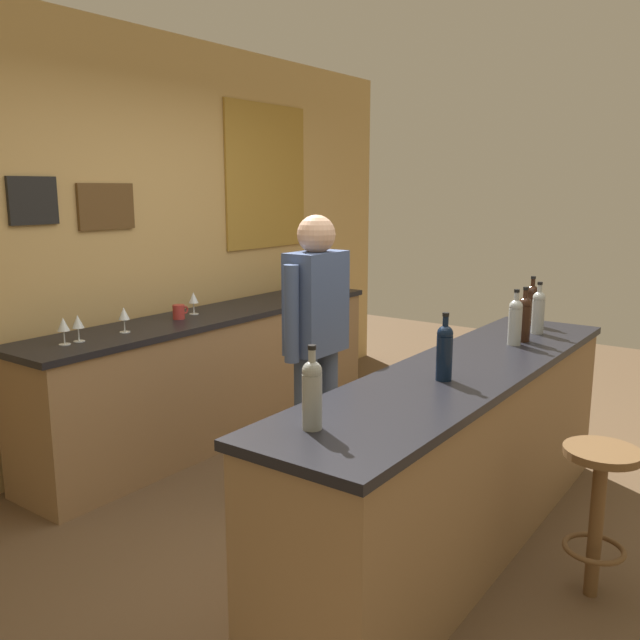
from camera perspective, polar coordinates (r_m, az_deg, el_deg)
name	(u,v)px	position (r m, az deg, el deg)	size (l,w,h in m)	color
ground_plane	(387,521)	(3.76, 5.72, -16.72)	(10.00, 10.00, 0.00)	brown
back_wall	(132,240)	(4.71, -15.74, 6.57)	(6.00, 0.09, 2.80)	tan
bar_counter	(459,458)	(3.41, 11.81, -11.45)	(2.73, 0.60, 0.92)	olive
side_counter	(216,374)	(4.84, -8.85, -4.60)	(2.99, 0.56, 0.90)	olive
bartender	(316,339)	(3.71, -0.32, -1.60)	(0.52, 0.21, 1.62)	#384766
bar_stool	(598,497)	(3.18, 22.71, -13.80)	(0.32, 0.32, 0.68)	brown
wine_bottle_a	(312,392)	(2.36, -0.68, -6.18)	(0.07, 0.07, 0.31)	#999E99
wine_bottle_b	(444,350)	(3.00, 10.60, -2.57)	(0.07, 0.07, 0.31)	black
wine_bottle_c	(515,320)	(3.76, 16.35, -0.02)	(0.07, 0.07, 0.31)	#999E99
wine_bottle_d	(524,317)	(3.86, 17.06, 0.23)	(0.07, 0.07, 0.31)	black
wine_bottle_e	(538,311)	(4.10, 18.17, 0.76)	(0.07, 0.07, 0.31)	#999E99
wine_bottle_f	(532,303)	(4.34, 17.66, 1.37)	(0.07, 0.07, 0.31)	black
wine_glass_a	(63,325)	(3.97, -21.10, -0.44)	(0.07, 0.07, 0.16)	silver
wine_glass_b	(78,323)	(4.02, -20.00, -0.22)	(0.07, 0.07, 0.16)	silver
wine_glass_c	(124,315)	(4.19, -16.43, 0.45)	(0.07, 0.07, 0.16)	silver
wine_glass_d	(193,299)	(4.68, -10.77, 1.82)	(0.07, 0.07, 0.16)	silver
wine_glass_e	(303,281)	(5.44, -1.46, 3.31)	(0.07, 0.07, 0.16)	silver
coffee_mug	(179,312)	(4.55, -11.96, 0.69)	(0.12, 0.08, 0.09)	#B2332D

